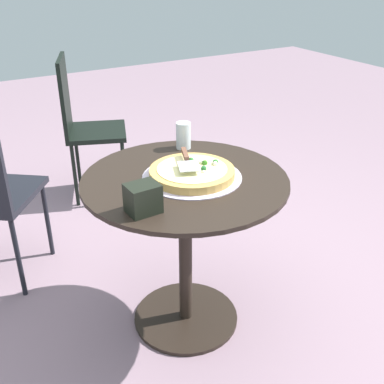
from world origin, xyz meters
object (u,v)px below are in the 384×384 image
pizza_on_tray (192,173)px  napkin_dispenser (143,198)px  drinking_cup (183,135)px  patio_table (185,223)px  pizza_server (187,160)px  patio_chair_far (83,120)px

pizza_on_tray → napkin_dispenser: (-0.28, -0.15, 0.03)m
pizza_on_tray → drinking_cup: drinking_cup is taller
patio_table → pizza_on_tray: (0.03, -0.01, 0.22)m
patio_table → pizza_server: bearing=48.4°
patio_table → drinking_cup: drinking_cup is taller
pizza_server → drinking_cup: 0.28m
patio_chair_far → pizza_server: bearing=-90.9°
pizza_server → napkin_dispenser: bearing=-145.7°
napkin_dispenser → pizza_on_tray: bearing=-154.0°
pizza_on_tray → patio_table: bearing=164.0°
pizza_on_tray → pizza_server: size_ratio=1.84×
napkin_dispenser → pizza_server: bearing=-148.2°
patio_table → patio_chair_far: 1.42m
patio_table → napkin_dispenser: (-0.25, -0.16, 0.26)m
pizza_server → patio_chair_far: 1.41m
patio_table → patio_chair_far: bearing=88.1°
pizza_on_tray → napkin_dispenser: size_ratio=3.62×
drinking_cup → patio_chair_far: size_ratio=0.13×
patio_table → napkin_dispenser: napkin_dispenser is taller
drinking_cup → patio_table: bearing=-118.4°
drinking_cup → napkin_dispenser: (-0.40, -0.44, -0.01)m
drinking_cup → pizza_on_tray: bearing=-113.0°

